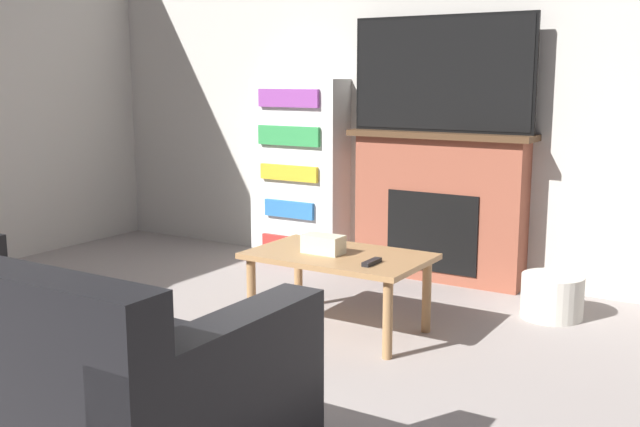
{
  "coord_description": "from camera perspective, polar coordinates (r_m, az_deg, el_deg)",
  "views": [
    {
      "loc": [
        2.1,
        -1.06,
        1.37
      ],
      "look_at": [
        0.04,
        2.25,
        0.66
      ],
      "focal_mm": 42.0,
      "sensor_mm": 36.0,
      "label": 1
    }
  ],
  "objects": [
    {
      "name": "bookshelf",
      "position": [
        5.61,
        -1.59,
        3.28
      ],
      "size": [
        0.73,
        0.29,
        1.36
      ],
      "color": "white",
      "rests_on": "ground_plane"
    },
    {
      "name": "tissue_box",
      "position": [
        4.03,
        0.25,
        -2.34
      ],
      "size": [
        0.22,
        0.12,
        0.1
      ],
      "color": "beige",
      "rests_on": "coffee_table"
    },
    {
      "name": "remote_control",
      "position": [
        3.81,
        3.97,
        -3.72
      ],
      "size": [
        0.04,
        0.15,
        0.02
      ],
      "color": "black",
      "rests_on": "coffee_table"
    },
    {
      "name": "tv",
      "position": [
        5.04,
        9.23,
        10.44
      ],
      "size": [
        1.26,
        0.03,
        0.76
      ],
      "color": "black",
      "rests_on": "fireplace"
    },
    {
      "name": "storage_basket",
      "position": [
        4.54,
        17.26,
        -6.04
      ],
      "size": [
        0.35,
        0.35,
        0.25
      ],
      "color": "silver",
      "rests_on": "ground_plane"
    },
    {
      "name": "couch",
      "position": [
        2.91,
        -21.27,
        -12.0
      ],
      "size": [
        1.86,
        0.88,
        0.84
      ],
      "color": "black",
      "rests_on": "ground_plane"
    },
    {
      "name": "coffee_table",
      "position": [
        4.05,
        1.43,
        -3.85
      ],
      "size": [
        0.95,
        0.59,
        0.43
      ],
      "color": "#A87A4C",
      "rests_on": "ground_plane"
    },
    {
      "name": "wall_back",
      "position": [
        5.25,
        8.45,
        10.02
      ],
      "size": [
        6.65,
        0.06,
        2.7
      ],
      "color": "beige",
      "rests_on": "ground_plane"
    },
    {
      "name": "fireplace",
      "position": [
        5.13,
        9.03,
        0.57
      ],
      "size": [
        1.28,
        0.28,
        1.01
      ],
      "color": "brown",
      "rests_on": "ground_plane"
    }
  ]
}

